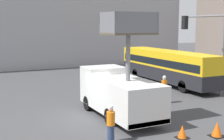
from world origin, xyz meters
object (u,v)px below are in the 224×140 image
traffic_light_pole (210,40)px  traffic_cone_mid_road (217,130)px  city_bus (167,65)px  road_worker_directing (164,89)px  traffic_cone_far_side (182,132)px  road_worker_near_truck (111,124)px  utility_truck (119,91)px

traffic_light_pole → traffic_cone_mid_road: size_ratio=8.49×
city_bus → road_worker_directing: size_ratio=6.27×
city_bus → traffic_cone_far_side: bearing=134.4°
traffic_light_pole → road_worker_directing: (-3.86, 0.03, -3.26)m
road_worker_near_truck → road_worker_directing: 8.03m
utility_truck → traffic_cone_far_side: bearing=-75.0°
road_worker_directing → road_worker_near_truck: bearing=109.8°
utility_truck → road_worker_directing: (4.25, 1.59, -0.57)m
city_bus → traffic_cone_mid_road: size_ratio=16.41×
road_worker_near_truck → road_worker_directing: bearing=66.5°
road_worker_directing → traffic_cone_far_side: (-3.09, -5.91, -0.67)m
utility_truck → road_worker_directing: 4.57m
utility_truck → traffic_light_pole: bearing=10.9°
traffic_cone_mid_road → traffic_cone_far_side: size_ratio=1.15×
utility_truck → city_bus: utility_truck is taller
city_bus → traffic_cone_mid_road: city_bus is taller
traffic_light_pole → city_bus: bearing=84.9°
city_bus → traffic_cone_far_side: 14.01m
road_worker_directing → traffic_cone_mid_road: (-1.46, -6.45, -0.62)m
utility_truck → city_bus: (8.63, 7.44, 0.22)m
road_worker_near_truck → road_worker_directing: (6.34, 4.92, 0.10)m
utility_truck → road_worker_directing: bearing=20.5°
traffic_cone_mid_road → city_bus: bearing=64.6°
utility_truck → city_bus: bearing=40.8°
utility_truck → traffic_cone_far_side: 4.64m
road_worker_near_truck → traffic_cone_mid_road: road_worker_near_truck is taller
utility_truck → traffic_cone_mid_road: bearing=-60.1°
utility_truck → road_worker_near_truck: (-2.09, -3.34, -0.67)m
utility_truck → road_worker_directing: utility_truck is taller
traffic_cone_mid_road → road_worker_directing: bearing=77.3°
road_worker_near_truck → traffic_cone_far_side: road_worker_near_truck is taller
road_worker_directing → traffic_cone_mid_road: size_ratio=2.62×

